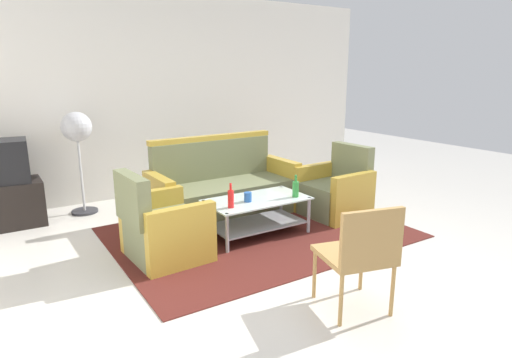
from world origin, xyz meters
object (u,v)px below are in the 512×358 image
at_px(bottle_green, 296,189).
at_px(cup, 248,197).
at_px(armchair_right, 335,193).
at_px(couch, 223,191).
at_px(pedestal_fan, 77,133).
at_px(bottle_red, 231,198).
at_px(coffee_table, 257,211).
at_px(tv_stand, 5,205).
at_px(armchair_left, 163,230).
at_px(wicker_chair, 361,250).

xyz_separation_m(bottle_green, cup, (-0.53, 0.13, -0.04)).
relative_size(armchair_right, cup, 8.50).
distance_m(couch, armchair_right, 1.37).
distance_m(armchair_right, pedestal_fan, 3.23).
distance_m(couch, pedestal_fan, 1.91).
height_order(bottle_red, cup, bottle_red).
distance_m(coffee_table, cup, 0.23).
xyz_separation_m(tv_stand, pedestal_fan, (0.86, 0.05, 0.75)).
relative_size(coffee_table, pedestal_fan, 0.87).
bearing_deg(bottle_green, tv_stand, 144.21).
relative_size(bottle_green, tv_stand, 0.31).
relative_size(armchair_left, wicker_chair, 1.01).
bearing_deg(wicker_chair, coffee_table, 97.00).
bearing_deg(armchair_left, wicker_chair, 23.68).
xyz_separation_m(bottle_green, pedestal_fan, (-1.82, 1.98, 0.51)).
xyz_separation_m(bottle_red, cup, (0.25, 0.08, -0.05)).
height_order(coffee_table, wicker_chair, wicker_chair).
distance_m(armchair_right, coffee_table, 1.18).
bearing_deg(bottle_red, pedestal_fan, 118.26).
distance_m(bottle_red, cup, 0.27).
height_order(couch, bottle_red, couch).
bearing_deg(armchair_right, tv_stand, 60.73).
bearing_deg(wicker_chair, bottle_red, 110.08).
relative_size(tv_stand, pedestal_fan, 0.63).
height_order(armchair_right, wicker_chair, armchair_right).
bearing_deg(wicker_chair, bottle_green, 82.76).
xyz_separation_m(armchair_left, coffee_table, (1.08, 0.03, -0.02)).
relative_size(couch, pedestal_fan, 1.43).
bearing_deg(wicker_chair, pedestal_fan, 122.94).
distance_m(armchair_right, wicker_chair, 2.27).
distance_m(armchair_right, tv_stand, 3.86).
xyz_separation_m(cup, pedestal_fan, (-1.29, 1.85, 0.55)).
xyz_separation_m(couch, tv_stand, (-2.29, 1.01, -0.06)).
distance_m(bottle_red, wicker_chair, 1.62).
distance_m(armchair_left, coffee_table, 1.08).
height_order(couch, wicker_chair, couch).
bearing_deg(tv_stand, bottle_green, -35.79).
relative_size(armchair_right, pedestal_fan, 0.67).
height_order(couch, cup, couch).
distance_m(bottle_green, pedestal_fan, 2.74).
distance_m(bottle_red, tv_stand, 2.69).
xyz_separation_m(armchair_left, cup, (0.94, -0.00, 0.17)).
xyz_separation_m(armchair_right, wicker_chair, (-1.39, -1.78, 0.21)).
xyz_separation_m(coffee_table, bottle_green, (0.40, -0.16, 0.23)).
height_order(bottle_green, tv_stand, bottle_green).
bearing_deg(tv_stand, bottle_red, -44.79).
height_order(cup, pedestal_fan, pedestal_fan).
relative_size(coffee_table, tv_stand, 1.38).
bearing_deg(bottle_green, bottle_red, 176.65).
height_order(armchair_left, wicker_chair, armchair_left).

